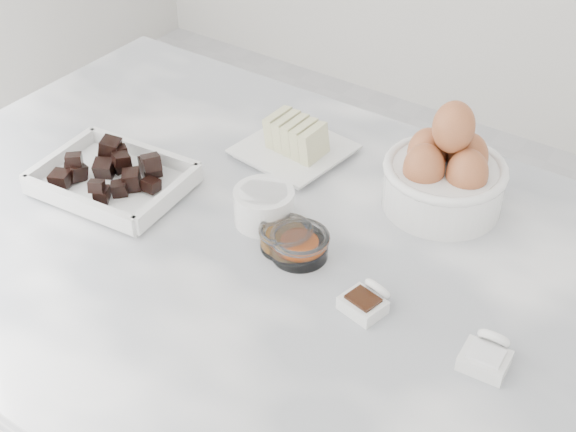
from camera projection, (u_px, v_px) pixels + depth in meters
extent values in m
cube|color=white|center=(264.00, 256.00, 1.12)|extent=(1.20, 0.80, 0.04)
cube|color=white|center=(114.00, 185.00, 1.21)|extent=(0.22, 0.17, 0.01)
cube|color=white|center=(294.00, 152.00, 1.29)|extent=(0.15, 0.15, 0.01)
cube|color=white|center=(294.00, 149.00, 1.28)|extent=(0.17, 0.17, 0.00)
cylinder|color=white|center=(264.00, 206.00, 1.14)|extent=(0.09, 0.09, 0.05)
cylinder|color=white|center=(264.00, 194.00, 1.13)|extent=(0.07, 0.07, 0.01)
cylinder|color=white|center=(443.00, 186.00, 1.16)|extent=(0.17, 0.17, 0.07)
torus|color=white|center=(446.00, 168.00, 1.14)|extent=(0.18, 0.18, 0.01)
ellipsoid|color=#A95B36|center=(472.00, 170.00, 1.13)|extent=(0.06, 0.06, 0.08)
ellipsoid|color=#A95B36|center=(422.00, 157.00, 1.15)|extent=(0.06, 0.06, 0.08)
ellipsoid|color=#A95B36|center=(460.00, 153.00, 1.16)|extent=(0.06, 0.06, 0.08)
ellipsoid|color=#A95B36|center=(431.00, 174.00, 1.12)|extent=(0.06, 0.06, 0.08)
ellipsoid|color=#A95B36|center=(454.00, 127.00, 1.10)|extent=(0.06, 0.06, 0.08)
cylinder|color=white|center=(286.00, 238.00, 1.10)|extent=(0.07, 0.07, 0.03)
torus|color=white|center=(286.00, 230.00, 1.09)|extent=(0.08, 0.08, 0.01)
cylinder|color=orange|center=(286.00, 241.00, 1.10)|extent=(0.06, 0.06, 0.01)
cylinder|color=white|center=(300.00, 246.00, 1.08)|extent=(0.08, 0.08, 0.03)
torus|color=white|center=(300.00, 237.00, 1.07)|extent=(0.08, 0.08, 0.01)
ellipsoid|color=#E55107|center=(300.00, 245.00, 1.08)|extent=(0.05, 0.05, 0.02)
cube|color=white|center=(363.00, 305.00, 1.00)|extent=(0.06, 0.05, 0.02)
cube|color=black|center=(363.00, 299.00, 0.99)|extent=(0.04, 0.04, 0.00)
torus|color=white|center=(377.00, 289.00, 1.01)|extent=(0.04, 0.04, 0.04)
cube|color=white|center=(484.00, 361.00, 0.93)|extent=(0.06, 0.05, 0.02)
cube|color=white|center=(486.00, 354.00, 0.92)|extent=(0.04, 0.03, 0.00)
torus|color=white|center=(494.00, 338.00, 0.94)|extent=(0.04, 0.04, 0.04)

